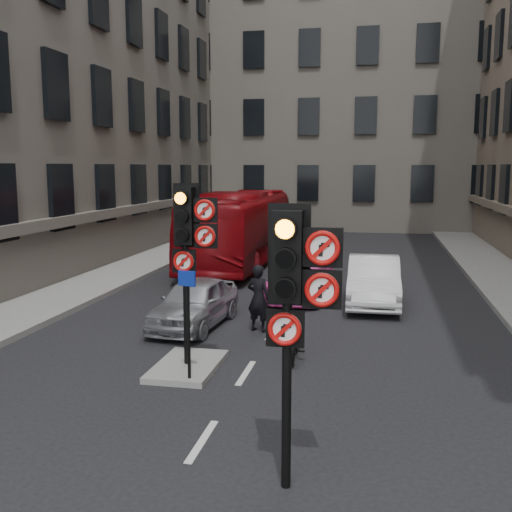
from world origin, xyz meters
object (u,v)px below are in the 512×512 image
at_px(motorcycle, 295,339).
at_px(motorcyclist, 258,298).
at_px(car_silver, 195,302).
at_px(bus_red, 241,228).
at_px(info_sign, 188,309).
at_px(car_white, 374,281).
at_px(signal_far, 189,235).
at_px(car_pink, 302,277).
at_px(signal_near, 294,287).

bearing_deg(motorcycle, motorcyclist, 117.40).
height_order(car_silver, motorcycle, car_silver).
distance_m(car_silver, motorcycle, 3.58).
height_order(bus_red, info_sign, bus_red).
distance_m(car_white, info_sign, 8.15).
distance_m(bus_red, info_sign, 14.06).
relative_size(motorcycle, motorcyclist, 0.92).
height_order(signal_far, motorcycle, signal_far).
bearing_deg(car_pink, car_silver, -114.94).
height_order(signal_far, car_white, signal_far).
distance_m(signal_far, car_white, 7.75).
bearing_deg(car_pink, info_sign, -94.23).
xyz_separation_m(car_white, info_sign, (-3.29, -7.42, 0.74)).
bearing_deg(signal_near, motorcycle, 97.39).
bearing_deg(signal_far, info_sign, -75.21).
height_order(car_pink, motorcycle, car_pink).
bearing_deg(bus_red, car_white, -50.04).
xyz_separation_m(car_pink, motorcyclist, (-0.55, -4.23, 0.22)).
height_order(car_white, motorcycle, car_white).
relative_size(bus_red, info_sign, 5.29).
bearing_deg(signal_far, motorcycle, 27.31).
distance_m(car_pink, bus_red, 6.76).
relative_size(signal_far, car_pink, 0.85).
xyz_separation_m(signal_near, car_white, (0.90, 10.61, -1.89)).
distance_m(car_white, motorcycle, 5.82).
bearing_deg(signal_far, car_silver, 106.01).
distance_m(signal_near, bus_red, 17.72).
bearing_deg(motorcycle, info_sign, -136.80).
xyz_separation_m(motorcycle, info_sign, (-1.74, -1.82, 0.97)).
height_order(signal_near, motorcycle, signal_near).
bearing_deg(car_white, info_sign, -114.74).
distance_m(signal_far, car_silver, 3.89).
distance_m(car_silver, bus_red, 10.02).
bearing_deg(signal_far, car_white, 62.09).
height_order(signal_near, motorcyclist, signal_near).
height_order(bus_red, motorcyclist, bus_red).
height_order(car_white, info_sign, info_sign).
distance_m(car_silver, car_pink, 4.66).
distance_m(signal_far, bus_red, 13.28).
relative_size(bus_red, motorcyclist, 6.47).
bearing_deg(signal_near, motorcyclist, 104.65).
relative_size(bus_red, motorcycle, 7.05).
distance_m(car_pink, motorcyclist, 4.27).
bearing_deg(motorcyclist, signal_near, 123.22).
bearing_deg(motorcycle, car_pink, 92.69).
height_order(car_silver, car_white, car_white).
relative_size(motorcycle, info_sign, 0.75).
bearing_deg(car_silver, info_sign, -69.85).
distance_m(car_white, bus_red, 8.52).
bearing_deg(car_silver, car_white, 42.47).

